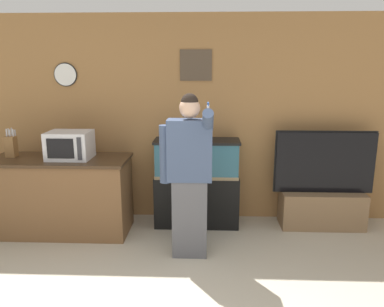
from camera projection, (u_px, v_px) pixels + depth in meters
name	position (u px, v px, depth m)	size (l,w,h in m)	color
wall_back_paneled	(181.00, 119.00, 4.79)	(10.00, 0.08, 2.60)	olive
counter_island	(62.00, 195.00, 4.47)	(1.63, 0.67, 0.92)	brown
microwave	(70.00, 145.00, 4.32)	(0.49, 0.39, 0.32)	silver
knife_block	(11.00, 146.00, 4.42)	(0.11, 0.11, 0.34)	brown
aquarium_on_stand	(197.00, 183.00, 4.67)	(1.04, 0.40, 1.09)	black
tv_on_stand	(322.00, 199.00, 4.65)	(1.22, 0.40, 1.21)	brown
person_standing	(189.00, 174.00, 3.81)	(0.54, 0.41, 1.71)	#515156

